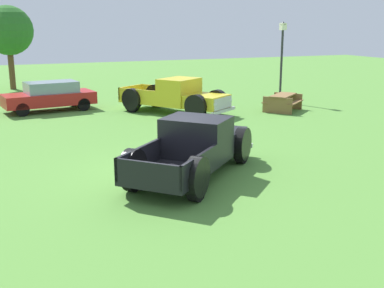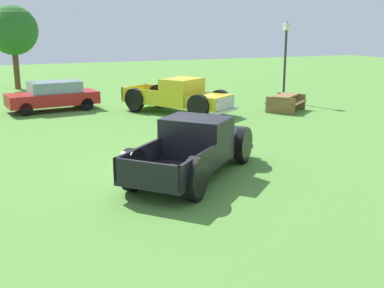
% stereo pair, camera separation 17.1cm
% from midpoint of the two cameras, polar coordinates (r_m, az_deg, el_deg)
% --- Properties ---
extents(ground_plane, '(80.00, 80.00, 0.00)m').
position_cam_midpoint_polar(ground_plane, '(13.41, -3.36, -3.44)').
color(ground_plane, '#548C38').
extents(pickup_truck_foreground, '(4.95, 4.85, 1.57)m').
position_cam_midpoint_polar(pickup_truck_foreground, '(13.24, 0.27, -0.28)').
color(pickup_truck_foreground, black).
rests_on(pickup_truck_foreground, ground_plane).
extents(pickup_truck_behind_left, '(4.51, 5.45, 1.63)m').
position_cam_midpoint_polar(pickup_truck_behind_left, '(22.05, -1.61, 5.60)').
color(pickup_truck_behind_left, yellow).
rests_on(pickup_truck_behind_left, ground_plane).
extents(sedan_distant_a, '(4.36, 2.29, 1.39)m').
position_cam_midpoint_polar(sedan_distant_a, '(23.79, -16.76, 5.52)').
color(sedan_distant_a, '#B21E1E').
rests_on(sedan_distant_a, ground_plane).
extents(lamp_post_near, '(0.36, 0.36, 4.15)m').
position_cam_midpoint_polar(lamp_post_near, '(25.77, 10.41, 9.74)').
color(lamp_post_near, '#2D2D33').
rests_on(lamp_post_near, ground_plane).
extents(picnic_table, '(2.33, 2.28, 0.78)m').
position_cam_midpoint_polar(picnic_table, '(23.25, 10.54, 5.10)').
color(picnic_table, olive).
rests_on(picnic_table, ground_plane).
extents(oak_tree_east, '(3.04, 3.04, 5.16)m').
position_cam_midpoint_polar(oak_tree_east, '(32.46, -21.17, 12.44)').
color(oak_tree_east, brown).
rests_on(oak_tree_east, ground_plane).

